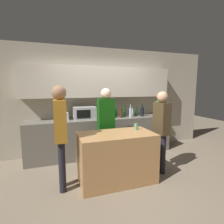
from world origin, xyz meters
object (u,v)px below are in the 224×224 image
(bottle_6, at_px, (136,112))
(person_right, at_px, (161,125))
(bottle_7, at_px, (142,112))
(person_left, at_px, (60,129))
(potted_plant, at_px, (157,108))
(bottle_1, at_px, (116,113))
(toaster, at_px, (63,116))
(person_center, at_px, (106,121))
(bottle_3, at_px, (124,112))
(microwave, at_px, (84,113))
(bottle_2, at_px, (121,113))
(cup_0, at_px, (136,127))
(bottle_0, at_px, (113,113))
(bottle_5, at_px, (132,113))
(bottle_4, at_px, (130,112))

(bottle_6, height_order, person_right, person_right)
(bottle_7, bearing_deg, person_left, -150.30)
(potted_plant, xyz_separation_m, person_right, (-0.74, -1.30, -0.17))
(bottle_1, distance_m, bottle_7, 0.71)
(bottle_7, bearing_deg, person_right, -100.46)
(toaster, bearing_deg, person_center, -39.67)
(person_center, bearing_deg, bottle_3, -134.67)
(microwave, bearing_deg, bottle_2, -5.16)
(bottle_7, xyz_separation_m, cup_0, (-0.72, -1.09, -0.11))
(person_right, bearing_deg, microwave, 42.91)
(cup_0, distance_m, person_center, 0.67)
(microwave, xyz_separation_m, bottle_2, (0.92, -0.08, -0.03))
(potted_plant, bearing_deg, person_center, -157.48)
(microwave, xyz_separation_m, bottle_0, (0.69, -0.08, -0.03))
(bottle_3, relative_size, person_center, 0.17)
(bottle_0, xyz_separation_m, bottle_2, (0.22, -0.01, 0.00))
(bottle_5, height_order, bottle_6, bottle_6)
(bottle_2, bearing_deg, person_right, -72.82)
(potted_plant, distance_m, bottle_0, 1.34)
(person_left, bearing_deg, bottle_2, 129.87)
(bottle_4, height_order, bottle_7, bottle_4)
(cup_0, height_order, person_right, person_right)
(bottle_3, bearing_deg, cup_0, -101.87)
(bottle_6, bearing_deg, toaster, -179.14)
(person_center, bearing_deg, cup_0, 132.89)
(bottle_1, xyz_separation_m, cup_0, (-0.02, -1.15, -0.11))
(toaster, bearing_deg, bottle_5, -0.06)
(bottle_3, distance_m, cup_0, 1.24)
(bottle_5, height_order, person_center, person_center)
(toaster, relative_size, bottle_4, 0.79)
(person_right, bearing_deg, cup_0, 75.70)
(bottle_1, xyz_separation_m, person_left, (-1.42, -1.27, -0.01))
(person_center, bearing_deg, bottle_6, -145.78)
(bottle_5, bearing_deg, toaster, 179.94)
(bottle_5, height_order, bottle_7, bottle_7)
(bottle_4, relative_size, cup_0, 2.83)
(bottle_0, bearing_deg, person_center, -119.71)
(bottle_3, bearing_deg, microwave, -178.51)
(person_left, bearing_deg, microwave, 156.11)
(bottle_2, distance_m, bottle_3, 0.17)
(potted_plant, xyz_separation_m, bottle_3, (-0.98, 0.03, -0.09))
(person_left, relative_size, person_right, 1.07)
(toaster, xyz_separation_m, person_right, (1.80, -1.30, -0.07))
(bottle_5, distance_m, bottle_6, 0.12)
(bottle_4, height_order, bottle_6, bottle_4)
(bottle_5, height_order, person_left, person_left)
(toaster, relative_size, person_center, 0.15)
(bottle_1, distance_m, bottle_3, 0.25)
(microwave, xyz_separation_m, person_right, (1.29, -1.29, -0.13))
(person_right, bearing_deg, bottle_5, -1.42)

